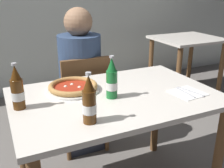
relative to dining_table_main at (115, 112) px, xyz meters
name	(u,v)px	position (x,y,z in m)	size (l,w,h in m)	color
dining_table_main	(115,112)	(0.00, 0.00, 0.00)	(1.20, 0.80, 0.75)	silver
chair_behind_table	(83,99)	(0.00, 0.61, -0.15)	(0.41, 0.41, 0.85)	brown
diner_seated	(81,85)	(0.00, 0.66, -0.05)	(0.34, 0.34, 1.21)	#2D3342
dining_table_background	(187,50)	(1.63, 1.29, -0.04)	(0.80, 0.70, 0.75)	silver
pizza_margherita_near	(73,87)	(-0.21, 0.17, 0.13)	(0.33, 0.33, 0.04)	white
beer_bottle_left	(17,90)	(-0.54, 0.05, 0.22)	(0.07, 0.07, 0.25)	#512D0F
beer_bottle_center	(89,102)	(-0.26, -0.25, 0.22)	(0.07, 0.07, 0.25)	#512D0F
beer_bottle_right	(112,80)	(-0.04, -0.03, 0.22)	(0.07, 0.07, 0.25)	#196B2D
napkin_with_cutlery	(188,93)	(0.40, -0.16, 0.12)	(0.20, 0.20, 0.01)	white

